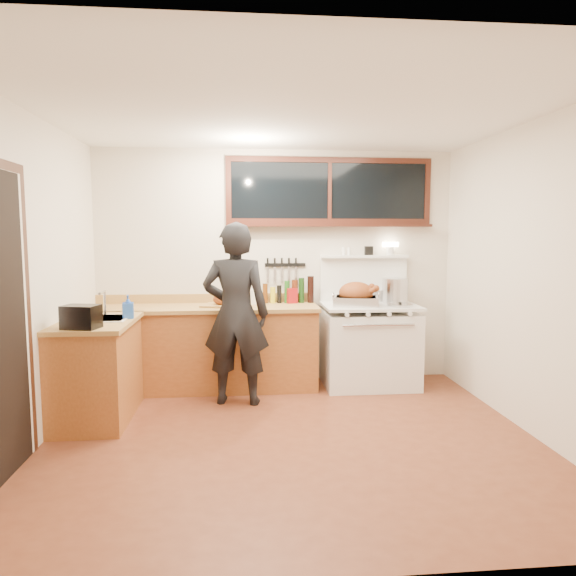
{
  "coord_description": "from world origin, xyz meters",
  "views": [
    {
      "loc": [
        -0.4,
        -4.04,
        1.67
      ],
      "look_at": [
        0.05,
        0.85,
        1.15
      ],
      "focal_mm": 32.0,
      "sensor_mm": 36.0,
      "label": 1
    }
  ],
  "objects": [
    {
      "name": "man",
      "position": [
        -0.45,
        0.94,
        0.89
      ],
      "size": [
        0.7,
        0.51,
        1.78
      ],
      "color": "black",
      "rests_on": "ground"
    },
    {
      "name": "back_window",
      "position": [
        0.6,
        1.72,
        2.06
      ],
      "size": [
        2.32,
        0.13,
        0.77
      ],
      "color": "black",
      "rests_on": "room_shell"
    },
    {
      "name": "counter_left",
      "position": [
        -1.7,
        0.62,
        0.45
      ],
      "size": [
        0.64,
        1.09,
        0.9
      ],
      "color": "brown",
      "rests_on": "ground"
    },
    {
      "name": "bottle_cluster",
      "position": [
        0.17,
        1.63,
        1.03
      ],
      "size": [
        0.57,
        0.07,
        0.3
      ],
      "color": "black",
      "rests_on": "counter_back"
    },
    {
      "name": "pot_lid",
      "position": [
        1.3,
        1.27,
        0.91
      ],
      "size": [
        0.36,
        0.36,
        0.04
      ],
      "color": "silver",
      "rests_on": "vintage_stove"
    },
    {
      "name": "counter_back",
      "position": [
        -0.8,
        1.45,
        0.45
      ],
      "size": [
        2.44,
        0.64,
        1.0
      ],
      "color": "brown",
      "rests_on": "ground"
    },
    {
      "name": "room_shell",
      "position": [
        0.0,
        0.0,
        1.65
      ],
      "size": [
        4.1,
        3.6,
        2.65
      ],
      "color": "beige",
      "rests_on": "ground"
    },
    {
      "name": "pitcher",
      "position": [
        -0.27,
        1.55,
        0.98
      ],
      "size": [
        0.1,
        0.1,
        0.17
      ],
      "color": "white",
      "rests_on": "counter_back"
    },
    {
      "name": "soap_bottle",
      "position": [
        -1.43,
        0.71,
        1.01
      ],
      "size": [
        0.11,
        0.11,
        0.21
      ],
      "color": "blue",
      "rests_on": "counter_left"
    },
    {
      "name": "stockpot",
      "position": [
        1.33,
        1.57,
        1.04
      ],
      "size": [
        0.39,
        0.39,
        0.27
      ],
      "color": "silver",
      "rests_on": "vintage_stove"
    },
    {
      "name": "cutting_board",
      "position": [
        -0.58,
        1.42,
        0.96
      ],
      "size": [
        0.51,
        0.44,
        0.15
      ],
      "color": "#A87F42",
      "rests_on": "counter_back"
    },
    {
      "name": "toaster",
      "position": [
        -1.7,
        0.22,
        1.0
      ],
      "size": [
        0.32,
        0.25,
        0.19
      ],
      "color": "black",
      "rests_on": "counter_left"
    },
    {
      "name": "sink_unit",
      "position": [
        -1.68,
        0.7,
        0.85
      ],
      "size": [
        0.5,
        0.45,
        0.37
      ],
      "color": "white",
      "rests_on": "counter_left"
    },
    {
      "name": "knife_strip",
      "position": [
        0.08,
        1.73,
        1.31
      ],
      "size": [
        0.46,
        0.03,
        0.28
      ],
      "color": "black",
      "rests_on": "room_shell"
    },
    {
      "name": "ground_plane",
      "position": [
        0.0,
        0.0,
        -0.01
      ],
      "size": [
        4.0,
        3.5,
        0.02
      ],
      "primitive_type": "cube",
      "color": "#5D2A18"
    },
    {
      "name": "coffee_tin",
      "position": [
        0.16,
        1.61,
        0.98
      ],
      "size": [
        0.13,
        0.12,
        0.17
      ],
      "color": "maroon",
      "rests_on": "counter_back"
    },
    {
      "name": "roast_turkey",
      "position": [
        0.84,
        1.34,
        1.0
      ],
      "size": [
        0.55,
        0.46,
        0.26
      ],
      "color": "silver",
      "rests_on": "vintage_stove"
    },
    {
      "name": "vintage_stove",
      "position": [
        1.0,
        1.41,
        0.47
      ],
      "size": [
        1.02,
        0.74,
        1.58
      ],
      "color": "white",
      "rests_on": "ground"
    },
    {
      "name": "saucepan",
      "position": [
        1.16,
        1.69,
        0.97
      ],
      "size": [
        0.23,
        0.31,
        0.13
      ],
      "color": "silver",
      "rests_on": "vintage_stove"
    }
  ]
}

